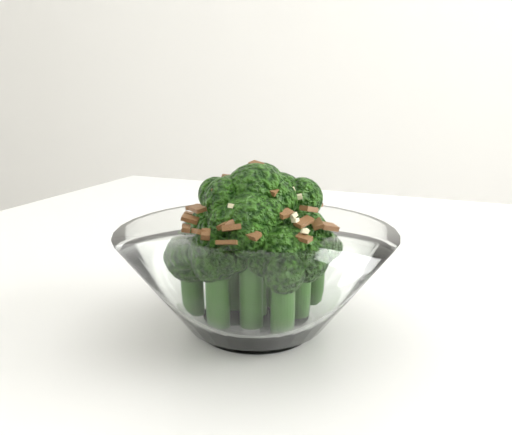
# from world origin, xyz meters

# --- Properties ---
(table) EXTENTS (1.36, 1.07, 0.75)m
(table) POSITION_xyz_m (-0.13, -0.02, 0.68)
(table) COLOR white
(table) RESTS_ON ground
(broccoli_dish) EXTENTS (0.21, 0.21, 0.13)m
(broccoli_dish) POSITION_xyz_m (-0.26, -0.17, 0.80)
(broccoli_dish) COLOR white
(broccoli_dish) RESTS_ON table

